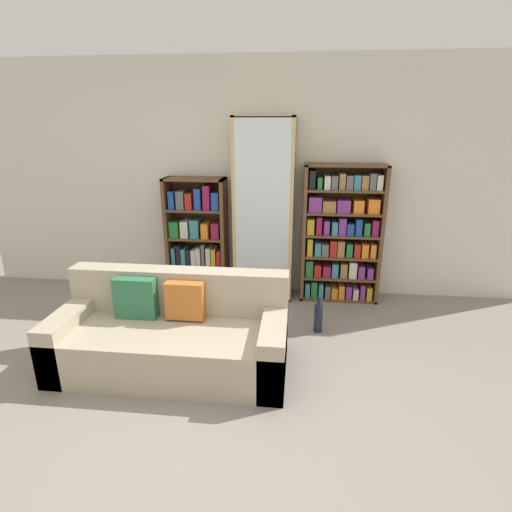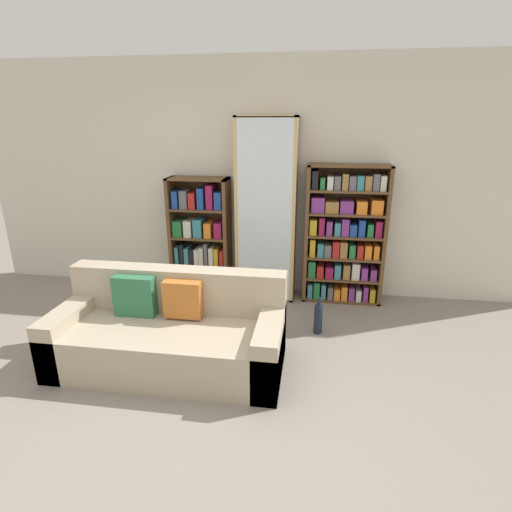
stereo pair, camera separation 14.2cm
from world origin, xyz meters
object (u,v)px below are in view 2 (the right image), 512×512
display_cabinet (266,213)px  wine_bottle (318,318)px  bookshelf_left (201,240)px  couch (170,334)px  bookshelf_right (344,236)px

display_cabinet → wine_bottle: (0.63, -0.85, -0.86)m
bookshelf_left → couch: bearing=-84.1°
couch → wine_bottle: (1.26, 0.72, -0.12)m
bookshelf_left → display_cabinet: 0.87m
bookshelf_left → bookshelf_right: bearing=-0.0°
couch → bookshelf_right: bearing=46.3°
couch → bookshelf_right: 2.25m
wine_bottle → bookshelf_right: bearing=73.5°
couch → wine_bottle: bearing=29.7°
couch → display_cabinet: 1.84m
display_cabinet → couch: bearing=-111.9°
couch → bookshelf_right: bookshelf_right is taller
bookshelf_right → couch: bearing=-133.7°
bookshelf_left → bookshelf_right: 1.68m
bookshelf_left → wine_bottle: bookshelf_left is taller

